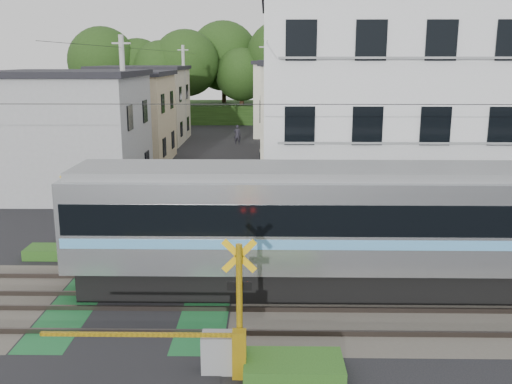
{
  "coord_description": "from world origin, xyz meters",
  "views": [
    {
      "loc": [
        3.55,
        -15.19,
        6.86
      ],
      "look_at": [
        3.22,
        5.0,
        2.14
      ],
      "focal_mm": 40.0,
      "sensor_mm": 36.0,
      "label": 1
    }
  ],
  "objects_px": {
    "apartment_block": "(380,112)",
    "pedestrian": "(237,135)",
    "crossing_signal_far": "(89,240)",
    "crossing_signal_near": "(221,343)"
  },
  "relations": [
    {
      "from": "crossing_signal_near",
      "to": "apartment_block",
      "type": "height_order",
      "value": "apartment_block"
    },
    {
      "from": "apartment_block",
      "to": "pedestrian",
      "type": "distance_m",
      "value": 23.34
    },
    {
      "from": "crossing_signal_far",
      "to": "pedestrian",
      "type": "bearing_deg",
      "value": 82.12
    },
    {
      "from": "crossing_signal_near",
      "to": "pedestrian",
      "type": "height_order",
      "value": "crossing_signal_near"
    },
    {
      "from": "apartment_block",
      "to": "pedestrian",
      "type": "xyz_separation_m",
      "value": [
        -7.25,
        21.85,
        -3.85
      ]
    },
    {
      "from": "crossing_signal_far",
      "to": "pedestrian",
      "type": "relative_size",
      "value": 2.95
    },
    {
      "from": "pedestrian",
      "to": "crossing_signal_near",
      "type": "bearing_deg",
      "value": 93.47
    },
    {
      "from": "crossing_signal_near",
      "to": "pedestrian",
      "type": "xyz_separation_m",
      "value": [
        -1.34,
        34.99,
        0.09
      ]
    },
    {
      "from": "crossing_signal_near",
      "to": "apartment_block",
      "type": "bearing_deg",
      "value": 65.78
    },
    {
      "from": "crossing_signal_far",
      "to": "pedestrian",
      "type": "xyz_separation_m",
      "value": [
        3.83,
        27.69,
        0.09
      ]
    }
  ]
}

